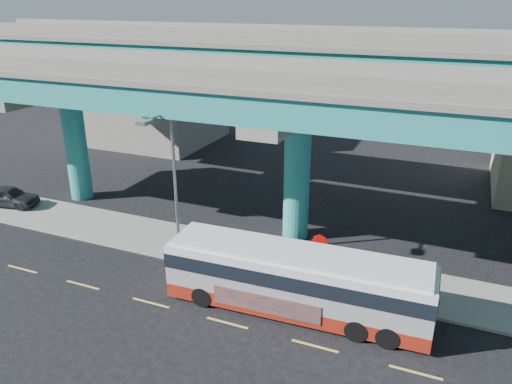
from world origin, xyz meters
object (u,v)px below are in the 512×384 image
at_px(parked_car, 9,196).
at_px(stop_sign, 319,248).
at_px(transit_bus, 296,279).
at_px(street_lamp, 168,167).

bearing_deg(parked_car, stop_sign, -104.81).
bearing_deg(stop_sign, transit_bus, -79.24).
height_order(transit_bus, street_lamp, street_lamp).
bearing_deg(transit_bus, stop_sign, 80.10).
relative_size(transit_bus, stop_sign, 4.47).
xyz_separation_m(street_lamp, stop_sign, (7.79, 0.75, -3.36)).
distance_m(transit_bus, street_lamp, 8.53).
height_order(parked_car, street_lamp, street_lamp).
bearing_deg(street_lamp, transit_bus, -12.73).
height_order(street_lamp, stop_sign, street_lamp).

